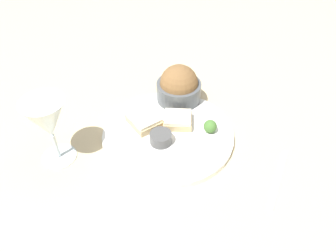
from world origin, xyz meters
TOP-DOWN VIEW (x-y plane):
  - ground_plane at (0.00, 0.00)m, footprint 4.00×4.00m
  - dinner_plate at (0.00, 0.00)m, footprint 0.31×0.31m
  - salad_bowl at (-0.03, 0.13)m, footprint 0.12×0.12m
  - sauce_ramekin at (0.00, -0.04)m, footprint 0.05×0.05m
  - cheese_toast_near at (-0.06, -0.00)m, footprint 0.10×0.09m
  - cheese_toast_far at (0.01, 0.04)m, footprint 0.09×0.08m
  - wine_glass at (-0.19, -0.17)m, footprint 0.09×0.09m
  - garnish at (0.09, 0.05)m, footprint 0.03×0.03m
  - fork at (0.27, -0.01)m, footprint 0.02×0.17m

SIDE VIEW (x-z plane):
  - ground_plane at x=0.00m, z-range 0.00..0.00m
  - fork at x=0.27m, z-range 0.00..0.01m
  - dinner_plate at x=0.00m, z-range 0.00..0.01m
  - cheese_toast_near at x=-0.06m, z-range 0.01..0.04m
  - cheese_toast_far at x=0.01m, z-range 0.01..0.04m
  - sauce_ramekin at x=0.00m, z-range 0.02..0.04m
  - garnish at x=0.09m, z-range 0.01..0.05m
  - salad_bowl at x=-0.03m, z-range 0.00..0.10m
  - wine_glass at x=-0.19m, z-range 0.03..0.19m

